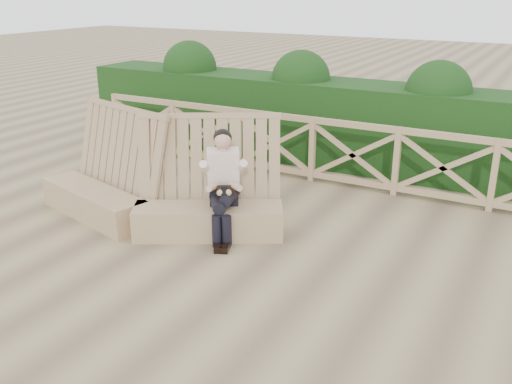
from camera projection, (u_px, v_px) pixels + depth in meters
The scene contains 5 objects.
ground at pixel (245, 277), 6.53m from camera, with size 60.00×60.00×0.00m, color brown.
bench at pixel (152, 197), 7.86m from camera, with size 3.77×1.63×1.55m.
woman at pixel (223, 182), 7.39m from camera, with size 0.70×0.92×1.42m.
guardrail at pixel (353, 155), 9.21m from camera, with size 10.10×0.09×1.10m.
hedge at pixel (376, 128), 10.13m from camera, with size 12.00×1.20×1.50m, color black.
Camera 1 is at (2.91, -5.01, 3.18)m, focal length 40.00 mm.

